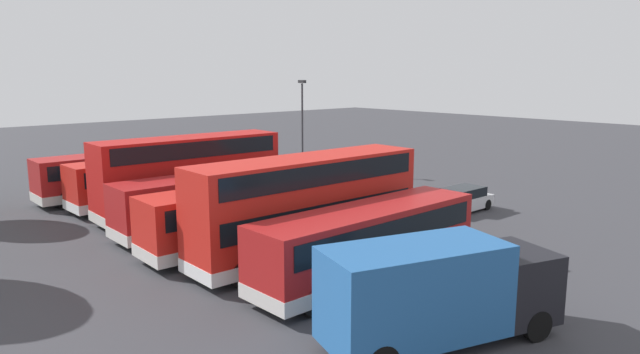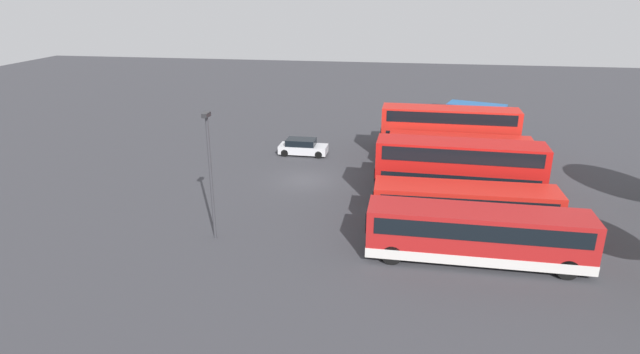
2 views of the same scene
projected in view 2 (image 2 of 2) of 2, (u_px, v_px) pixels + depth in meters
The scene contains 11 objects.
ground_plane at pixel (306, 180), 39.95m from camera, with size 140.00×140.00×0.00m, color #38383D.
bus_single_deck_near_end at pixel (446, 131), 47.61m from camera, with size 2.70×10.59×2.95m.
bus_double_decker_second at pixel (449, 132), 43.89m from camera, with size 2.78×11.35×4.55m.
bus_single_deck_third at pixel (458, 153), 41.16m from camera, with size 2.89×11.15×2.95m.
bus_single_deck_fourth at pixel (458, 167), 37.82m from camera, with size 2.74×11.16×2.95m.
bus_double_decker_fifth at pixel (458, 173), 34.19m from camera, with size 2.90×10.89×4.55m.
bus_single_deck_sixth at pixel (464, 208), 30.81m from camera, with size 2.72×10.78×2.95m.
bus_single_deck_seventh at pixel (477, 234), 27.55m from camera, with size 2.74×11.71×2.95m.
box_truck_blue at pixel (467, 118), 51.99m from camera, with size 4.65×7.90×3.20m.
car_hatchback_silver at pixel (303, 147), 45.94m from camera, with size 1.85×4.24×1.43m.
lamp_post_tall at pixel (210, 166), 29.23m from camera, with size 0.70×0.30×7.53m.
Camera 2 is at (36.80, 7.18, 13.82)m, focal length 29.15 mm.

